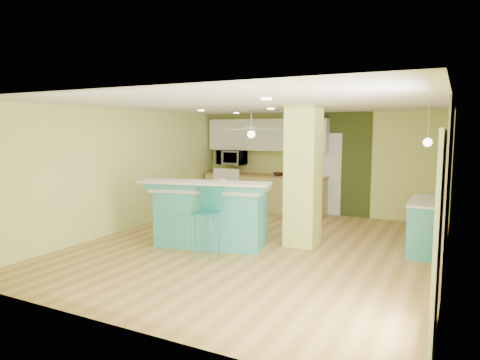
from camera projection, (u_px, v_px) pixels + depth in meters
name	position (u px, v px, depth m)	size (l,w,h in m)	color
floor	(258.00, 247.00, 7.63)	(6.00, 7.00, 0.01)	olive
ceiling	(259.00, 105.00, 7.34)	(6.00, 7.00, 0.01)	white
wall_back	(317.00, 163.00, 10.58)	(6.00, 0.01, 2.50)	#D7DF77
wall_front	(116.00, 211.00, 4.39)	(6.00, 0.01, 2.50)	#D7DF77
wall_left	(127.00, 170.00, 8.85)	(0.01, 7.00, 2.50)	#D7DF77
wall_right	(449.00, 188.00, 6.12)	(0.01, 7.00, 2.50)	#D7DF77
wood_panel	(448.00, 183.00, 6.66)	(0.02, 3.40, 2.50)	#937454
olive_accent	(325.00, 164.00, 10.48)	(2.20, 0.02, 2.50)	#3A461C
interior_door	(325.00, 174.00, 10.48)	(0.82, 0.05, 2.00)	white
french_door	(438.00, 237.00, 4.13)	(0.04, 1.08, 2.10)	white
column	(303.00, 177.00, 7.63)	(0.55, 0.55, 2.50)	#CFDC66
kitchen_run	(264.00, 193.00, 10.99)	(3.25, 0.63, 0.94)	tan
stove	(232.00, 191.00, 11.42)	(0.76, 0.66, 1.08)	white
upper_cabinets	(267.00, 135.00, 10.93)	(3.20, 0.34, 0.80)	white
microwave	(232.00, 157.00, 11.32)	(0.70, 0.48, 0.39)	silver
ceiling_fan	(251.00, 130.00, 9.65)	(1.41, 1.41, 0.61)	silver
pendant_lamp	(428.00, 142.00, 6.87)	(0.14, 0.14, 0.69)	silver
wall_decor	(448.00, 163.00, 6.81)	(0.03, 0.90, 0.70)	brown
peninsula	(212.00, 214.00, 7.72)	(2.34, 1.63, 1.21)	teal
bar_stool	(208.00, 210.00, 6.99)	(0.40, 0.40, 1.16)	teal
side_counter	(428.00, 226.00, 7.28)	(0.59, 1.39, 0.90)	teal
fruit_bowl	(279.00, 174.00, 10.67)	(0.31, 0.31, 0.08)	#331D14
canister	(222.00, 183.00, 7.70)	(0.17, 0.17, 0.15)	gold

